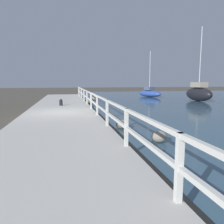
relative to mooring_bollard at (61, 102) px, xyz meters
name	(u,v)px	position (x,y,z in m)	size (l,w,h in m)	color
ground_plane	(60,117)	(0.03, -3.68, -0.53)	(120.00, 120.00, 0.00)	#4C473D
dock_walkway	(60,115)	(0.03, -3.68, -0.39)	(4.20, 36.00, 0.29)	beige
railing	(94,99)	(2.03, -3.68, 0.49)	(0.10, 32.50, 1.08)	silver
boulder_water_edge	(96,98)	(3.59, 7.15, -0.24)	(0.77, 0.69, 0.58)	gray
boulder_near_dock	(90,101)	(2.62, 3.62, -0.28)	(0.67, 0.60, 0.50)	#666056
boulder_mid_strip	(159,137)	(3.53, -9.96, -0.33)	(0.55, 0.49, 0.41)	gray
boulder_downstream	(122,124)	(2.82, -7.58, -0.32)	(0.56, 0.51, 0.42)	slate
mooring_bollard	(61,102)	(0.00, 0.00, 0.00)	(0.25, 0.25, 0.50)	black
sailboat_black	(199,93)	(14.23, 4.04, 0.33)	(1.63, 4.04, 7.65)	black
sailboat_blue	(149,93)	(11.37, 10.87, 0.01)	(2.64, 4.56, 6.01)	#2D4C9E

